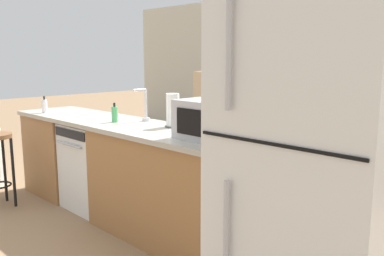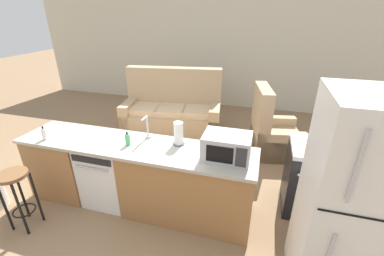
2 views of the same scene
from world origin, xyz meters
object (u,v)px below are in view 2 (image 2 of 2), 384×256
Objects in this scene: paper_towel_roll at (179,134)px; refrigerator at (352,209)px; bar_stool at (17,189)px; soap_bottle at (128,140)px; armchair at (271,134)px; kettle at (341,138)px; dish_soap_bottle at (44,134)px; couch at (173,111)px; stove_range at (318,179)px; microwave at (227,147)px; dishwasher at (109,172)px.

refrigerator is at bearing -22.81° from paper_towel_roll.
refrigerator is 2.54× the size of bar_stool.
soap_bottle is 0.15× the size of armchair.
kettle is at bearing 21.76° from bar_stool.
couch reaches higher than dish_soap_bottle.
stove_range is at bearing 14.51° from soap_bottle.
armchair is at bearing 112.71° from stove_range.
microwave is at bearing 153.14° from refrigerator.
stove_range is 3.43m from dish_soap_bottle.
soap_bottle is at bearing -5.39° from dishwasher.
couch is at bearing 76.93° from bar_stool.
refrigerator is at bearing -76.97° from armchair.
couch is at bearing 89.75° from dishwasher.
couch reaches higher than soap_bottle.
kettle reaches higher than bar_stool.
refrigerator is 0.89× the size of couch.
paper_towel_roll reaches higher than stove_range.
dish_soap_bottle is (-3.31, 0.37, 0.03)m from refrigerator.
paper_towel_roll reaches higher than dishwasher.
dishwasher is at bearing 14.63° from dish_soap_bottle.
microwave is (-1.08, 0.55, 0.10)m from refrigerator.
kettle is 1.57m from armchair.
dish_soap_bottle is at bearing 89.21° from bar_stool.
kettle reaches higher than dish_soap_bottle.
armchair is at bearing 43.65° from bar_stool.
stove_range is 1.35m from microwave.
refrigerator is (-0.00, -1.10, 0.49)m from stove_range.
microwave is 1.43m from kettle.
paper_towel_roll is 2.18m from armchair.
paper_towel_roll is 1.38× the size of kettle.
armchair is at bearing 103.03° from refrigerator.
kettle is (2.77, 0.68, 0.56)m from dishwasher.
soap_bottle is 2.52m from kettle.
refrigerator is 1.57× the size of armchair.
couch reaches higher than armchair.
soap_bottle is at bearing 8.13° from dish_soap_bottle.
soap_bottle is 1.34m from bar_stool.
couch reaches higher than paper_towel_roll.
microwave is (1.52, -0.00, 0.62)m from dishwasher.
refrigerator is at bearing 2.79° from bar_stool.
dish_soap_bottle is at bearing -166.05° from kettle.
paper_towel_roll is at bearing -122.35° from armchair.
dishwasher is 4.10× the size of kettle.
microwave is 0.68× the size of bar_stool.
microwave reaches higher than soap_bottle.
dish_soap_bottle is at bearing -168.19° from paper_towel_roll.
armchair is (-0.57, 1.36, -0.10)m from stove_range.
stove_range is at bearing 26.92° from microwave.
dishwasher is at bearing 174.61° from soap_bottle.
paper_towel_roll is at bearing 157.19° from refrigerator.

